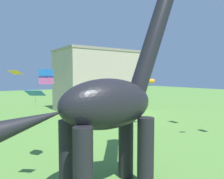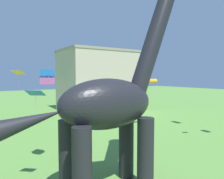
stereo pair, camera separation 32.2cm
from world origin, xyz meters
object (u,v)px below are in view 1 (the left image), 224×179
Objects in this scene: dinosaur_sculpture at (107,104)px; person_strolling_adult at (68,146)px; kite_apex at (15,72)px; kite_trailing at (146,81)px; kite_near_high at (46,77)px; kite_far_right at (35,93)px.

person_strolling_adult is (0.49, 7.88, -5.16)m from dinosaur_sculpture.
dinosaur_sculpture is 10.86× the size of person_strolling_adult.
kite_apex is at bearing -105.69° from person_strolling_adult.
kite_trailing is (15.49, 12.70, 1.09)m from dinosaur_sculpture.
kite_trailing is at bearing -18.38° from kite_apex.
dinosaur_sculpture reaches higher than kite_near_high.
kite_apex is 12.54m from kite_near_high.
kite_near_high is at bearing 99.09° from dinosaur_sculpture.
kite_far_right is at bearing 135.74° from dinosaur_sculpture.
kite_apex is 1.38× the size of kite_far_right.
dinosaur_sculpture is 20.06m from kite_trailing.
kite_apex is 18.79m from kite_trailing.
kite_near_high reaches higher than kite_far_right.
kite_near_high is (-2.14, 6.09, 1.80)m from dinosaur_sculpture.
kite_apex is at bearing 161.62° from kite_trailing.
dinosaur_sculpture is 9.43m from person_strolling_adult.
kite_trailing is 1.60× the size of kite_far_right.
kite_far_right is (-19.44, -10.04, -0.37)m from kite_trailing.
kite_apex is (-2.79, 10.73, 7.49)m from person_strolling_adult.
kite_apex reaches higher than kite_near_high.
kite_near_high reaches higher than kite_trailing.
kite_near_high is 4.02m from kite_far_right.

